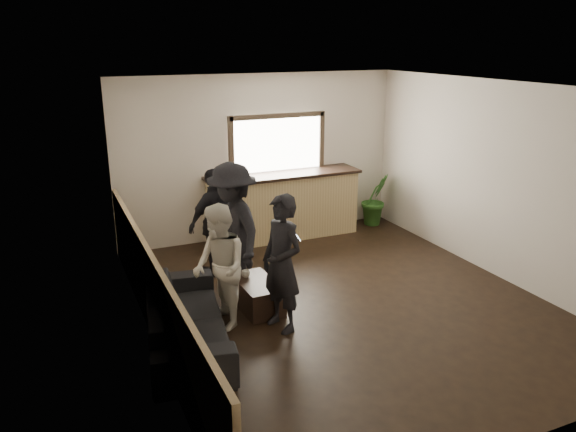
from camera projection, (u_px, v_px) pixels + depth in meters
name	position (u px, v px, depth m)	size (l,w,h in m)	color
ground	(343.00, 302.00, 7.45)	(5.00, 6.00, 0.01)	black
room_shell	(293.00, 202.00, 6.72)	(5.01, 6.01, 2.80)	silver
bar_counter	(283.00, 202.00, 9.72)	(2.70, 0.68, 2.13)	tan
sofa	(186.00, 318.00, 6.36)	(2.17, 0.85, 0.63)	black
coffee_table	(257.00, 295.00, 7.24)	(0.46, 0.83, 0.37)	black
cup_a	(246.00, 274.00, 7.30)	(0.11, 0.11, 0.09)	silver
cup_b	(275.00, 281.00, 7.08)	(0.10, 0.10, 0.10)	silver
potted_plant	(375.00, 199.00, 10.44)	(0.53, 0.43, 0.97)	#2D6623
person_a	(282.00, 264.00, 6.54)	(0.55, 0.69, 1.66)	black
person_b	(219.00, 267.00, 6.61)	(0.62, 0.77, 1.52)	white
person_c	(233.00, 230.00, 7.45)	(0.79, 1.24, 1.82)	black
person_d	(216.00, 222.00, 8.13)	(1.01, 0.70, 1.59)	black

